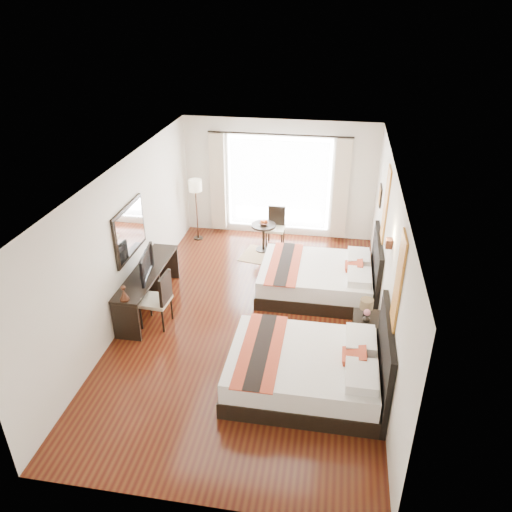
% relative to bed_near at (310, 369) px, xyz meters
% --- Properties ---
extents(floor, '(4.50, 7.50, 0.01)m').
position_rel_bed_near_xyz_m(floor, '(-1.16, 1.55, -0.34)').
color(floor, '#3A110A').
rests_on(floor, ground).
extents(ceiling, '(4.50, 7.50, 0.02)m').
position_rel_bed_near_xyz_m(ceiling, '(-1.16, 1.55, 2.45)').
color(ceiling, white).
rests_on(ceiling, wall_headboard).
extents(wall_headboard, '(0.01, 7.50, 2.80)m').
position_rel_bed_near_xyz_m(wall_headboard, '(1.09, 1.55, 1.06)').
color(wall_headboard, silver).
rests_on(wall_headboard, floor).
extents(wall_desk, '(0.01, 7.50, 2.80)m').
position_rel_bed_near_xyz_m(wall_desk, '(-3.40, 1.55, 1.06)').
color(wall_desk, silver).
rests_on(wall_desk, floor).
extents(wall_window, '(4.50, 0.01, 2.80)m').
position_rel_bed_near_xyz_m(wall_window, '(-1.16, 5.30, 1.06)').
color(wall_window, silver).
rests_on(wall_window, floor).
extents(wall_entry, '(4.50, 0.01, 2.80)m').
position_rel_bed_near_xyz_m(wall_entry, '(-1.16, -2.19, 1.06)').
color(wall_entry, silver).
rests_on(wall_entry, floor).
extents(window_glass, '(2.40, 0.02, 2.20)m').
position_rel_bed_near_xyz_m(window_glass, '(-1.16, 5.28, 0.96)').
color(window_glass, white).
rests_on(window_glass, wall_window).
extents(sheer_curtain, '(2.30, 0.02, 2.10)m').
position_rel_bed_near_xyz_m(sheer_curtain, '(-1.16, 5.22, 0.96)').
color(sheer_curtain, white).
rests_on(sheer_curtain, wall_window).
extents(drape_left, '(0.35, 0.14, 2.35)m').
position_rel_bed_near_xyz_m(drape_left, '(-2.61, 5.18, 0.94)').
color(drape_left, '#C6B299').
rests_on(drape_left, floor).
extents(drape_right, '(0.35, 0.14, 2.35)m').
position_rel_bed_near_xyz_m(drape_right, '(0.29, 5.18, 0.94)').
color(drape_right, '#C6B299').
rests_on(drape_right, floor).
extents(art_panel_near, '(0.03, 0.50, 1.35)m').
position_rel_bed_near_xyz_m(art_panel_near, '(1.07, 0.00, 1.61)').
color(art_panel_near, '#9C3816').
rests_on(art_panel_near, wall_headboard).
extents(art_panel_far, '(0.03, 0.50, 1.35)m').
position_rel_bed_near_xyz_m(art_panel_far, '(1.07, 2.72, 1.61)').
color(art_panel_far, '#9C3816').
rests_on(art_panel_far, wall_headboard).
extents(wall_sconce, '(0.10, 0.14, 0.14)m').
position_rel_bed_near_xyz_m(wall_sconce, '(1.03, 1.21, 1.58)').
color(wall_sconce, '#432518').
rests_on(wall_sconce, wall_headboard).
extents(mirror_frame, '(0.04, 1.25, 0.95)m').
position_rel_bed_near_xyz_m(mirror_frame, '(-3.38, 1.72, 1.21)').
color(mirror_frame, black).
rests_on(mirror_frame, wall_desk).
extents(mirror_glass, '(0.01, 1.12, 0.82)m').
position_rel_bed_near_xyz_m(mirror_glass, '(-3.35, 1.72, 1.21)').
color(mirror_glass, white).
rests_on(mirror_glass, mirror_frame).
extents(bed_near, '(2.30, 1.80, 1.30)m').
position_rel_bed_near_xyz_m(bed_near, '(0.00, 0.00, 0.00)').
color(bed_near, black).
rests_on(bed_near, floor).
extents(bed_far, '(2.26, 1.76, 1.27)m').
position_rel_bed_near_xyz_m(bed_far, '(0.02, 2.72, -0.01)').
color(bed_far, black).
rests_on(bed_far, floor).
extents(nightstand, '(0.44, 0.55, 0.53)m').
position_rel_bed_near_xyz_m(nightstand, '(0.86, 1.21, -0.07)').
color(nightstand, black).
rests_on(nightstand, floor).
extents(table_lamp, '(0.22, 0.22, 0.35)m').
position_rel_bed_near_xyz_m(table_lamp, '(0.82, 1.26, 0.40)').
color(table_lamp, black).
rests_on(table_lamp, nightstand).
extents(vase, '(0.13, 0.13, 0.13)m').
position_rel_bed_near_xyz_m(vase, '(0.83, 1.09, 0.23)').
color(vase, black).
rests_on(vase, nightstand).
extents(console_desk, '(0.50, 2.20, 0.76)m').
position_rel_bed_near_xyz_m(console_desk, '(-3.15, 1.72, 0.04)').
color(console_desk, black).
rests_on(console_desk, floor).
extents(television, '(0.24, 0.86, 0.49)m').
position_rel_bed_near_xyz_m(television, '(-3.13, 1.53, 0.66)').
color(television, black).
rests_on(television, console_desk).
extents(bronze_figurine, '(0.22, 0.22, 0.25)m').
position_rel_bed_near_xyz_m(bronze_figurine, '(-3.15, 0.72, 0.54)').
color(bronze_figurine, '#432518').
rests_on(bronze_figurine, console_desk).
extents(desk_chair, '(0.51, 0.51, 1.04)m').
position_rel_bed_near_xyz_m(desk_chair, '(-2.78, 1.17, -0.02)').
color(desk_chair, tan).
rests_on(desk_chair, floor).
extents(floor_lamp, '(0.30, 0.30, 1.49)m').
position_rel_bed_near_xyz_m(floor_lamp, '(-3.02, 4.68, 0.92)').
color(floor_lamp, black).
rests_on(floor_lamp, floor).
extents(side_table, '(0.56, 0.56, 0.65)m').
position_rel_bed_near_xyz_m(side_table, '(-1.37, 4.34, -0.01)').
color(side_table, black).
rests_on(side_table, floor).
extents(fruit_bowl, '(0.24, 0.24, 0.05)m').
position_rel_bed_near_xyz_m(fruit_bowl, '(-1.36, 4.33, 0.34)').
color(fruit_bowl, '#402917').
rests_on(fruit_bowl, side_table).
extents(window_chair, '(0.43, 0.43, 0.91)m').
position_rel_bed_near_xyz_m(window_chair, '(-1.14, 4.66, -0.06)').
color(window_chair, tan).
rests_on(window_chair, floor).
extents(jute_rug, '(1.37, 1.05, 0.01)m').
position_rel_bed_near_xyz_m(jute_rug, '(-1.18, 4.04, -0.33)').
color(jute_rug, tan).
rests_on(jute_rug, floor).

